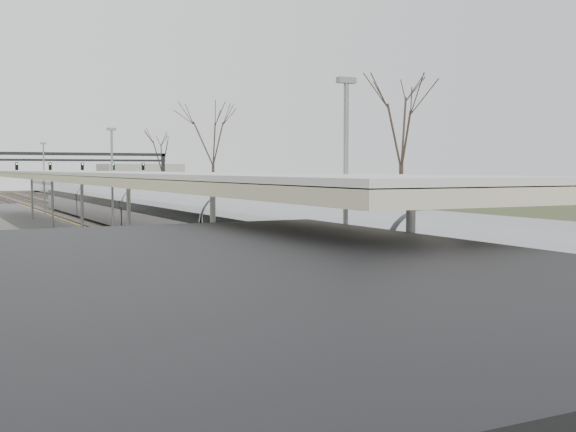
# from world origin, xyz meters

# --- Properties ---
(track_bed) EXTENTS (24.00, 160.00, 0.22)m
(track_bed) POSITION_xyz_m (0.26, 55.00, 0.06)
(track_bed) COLOR #474442
(track_bed) RESTS_ON ground
(platform) EXTENTS (3.50, 69.00, 1.00)m
(platform) POSITION_xyz_m (-9.05, 37.50, 0.50)
(platform) COLOR #9E9B93
(platform) RESTS_ON ground
(canopy) EXTENTS (4.10, 50.00, 3.11)m
(canopy) POSITION_xyz_m (-9.05, 32.99, 3.93)
(canopy) COLOR slate
(canopy) RESTS_ON platform
(station_building) EXTENTS (6.00, 9.00, 3.20)m
(station_building) POSITION_xyz_m (-12.50, 8.00, 1.60)
(station_building) COLOR silver
(station_building) RESTS_ON ground
(signal_gantry) EXTENTS (21.00, 0.59, 6.08)m
(signal_gantry) POSITION_xyz_m (0.29, 84.99, 4.91)
(signal_gantry) COLOR black
(signal_gantry) RESTS_ON ground
(tree_east_far) EXTENTS (5.00, 5.00, 10.30)m
(tree_east_far) POSITION_xyz_m (14.00, 42.00, 7.29)
(tree_east_far) COLOR #2D231C
(tree_east_far) RESTS_ON ground
(train_near) EXTENTS (2.62, 75.21, 3.05)m
(train_near) POSITION_xyz_m (-2.50, 40.47, 1.48)
(train_near) COLOR #B2B5BD
(train_near) RESTS_ON ground
(train_far) EXTENTS (2.62, 75.21, 3.05)m
(train_far) POSITION_xyz_m (4.50, 107.29, 1.48)
(train_far) COLOR #B2B5BD
(train_far) RESTS_ON ground
(passenger) EXTENTS (0.52, 0.72, 1.81)m
(passenger) POSITION_xyz_m (-8.14, 14.36, 1.91)
(passenger) COLOR #40315F
(passenger) RESTS_ON platform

